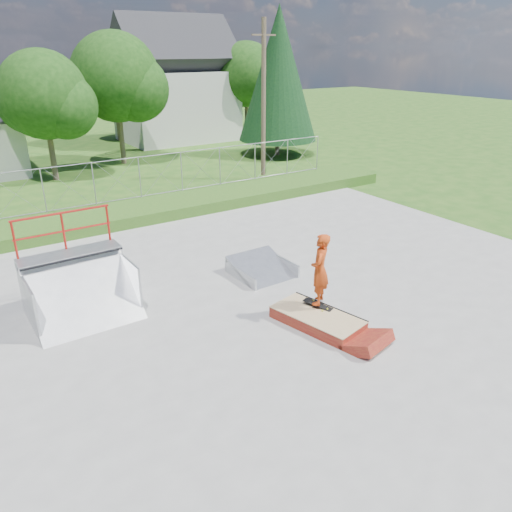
{
  "coord_description": "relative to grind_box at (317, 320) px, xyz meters",
  "views": [
    {
      "loc": [
        -7.44,
        -10.17,
        6.65
      ],
      "look_at": [
        -0.21,
        0.9,
        1.1
      ],
      "focal_mm": 35.0,
      "sensor_mm": 36.0,
      "label": 1
    }
  ],
  "objects": [
    {
      "name": "concrete_pad",
      "position": [
        0.0,
        1.67,
        -0.15
      ],
      "size": [
        20.0,
        16.0,
        0.04
      ],
      "primitive_type": "cube",
      "color": "gray",
      "rests_on": "ground"
    },
    {
      "name": "quarter_pipe",
      "position": [
        -4.88,
        3.73,
        1.14
      ],
      "size": [
        2.68,
        2.28,
        2.64
      ],
      "primitive_type": null,
      "rotation": [
        0.0,
        0.0,
        0.02
      ],
      "color": "#AEB1B7",
      "rests_on": "concrete_pad"
    },
    {
      "name": "tree_center",
      "position": [
        2.78,
        21.48,
        4.67
      ],
      "size": [
        5.44,
        5.12,
        7.6
      ],
      "color": "brown",
      "rests_on": "ground"
    },
    {
      "name": "conifer_tree",
      "position": [
        12.0,
        18.67,
        4.87
      ],
      "size": [
        5.04,
        5.04,
        9.1
      ],
      "color": "brown",
      "rests_on": "ground"
    },
    {
      "name": "tree_back_mid",
      "position": [
        5.21,
        29.52,
        3.46
      ],
      "size": [
        4.08,
        3.84,
        5.7
      ],
      "color": "brown",
      "rests_on": "ground"
    },
    {
      "name": "chain_link_fence",
      "position": [
        0.0,
        12.17,
        1.23
      ],
      "size": [
        20.0,
        0.06,
        1.8
      ],
      "primitive_type": null,
      "color": "#929399",
      "rests_on": "grass_berm"
    },
    {
      "name": "tree_left_near",
      "position": [
        -1.75,
        19.5,
        4.06
      ],
      "size": [
        4.76,
        4.48,
        6.65
      ],
      "color": "brown",
      "rests_on": "ground"
    },
    {
      "name": "skateboard",
      "position": [
        0.26,
        0.3,
        0.22
      ],
      "size": [
        0.54,
        0.81,
        0.13
      ],
      "primitive_type": "cube",
      "rotation": [
        0.14,
        0.0,
        0.44
      ],
      "color": "black",
      "rests_on": "grind_box"
    },
    {
      "name": "flat_bank_ramp",
      "position": [
        0.52,
        3.33,
        0.08
      ],
      "size": [
        1.71,
        1.82,
        0.51
      ],
      "primitive_type": null,
      "rotation": [
        0.0,
        0.0,
        0.02
      ],
      "color": "#AEB1B7",
      "rests_on": "concrete_pad"
    },
    {
      "name": "grind_box",
      "position": [
        0.0,
        0.0,
        0.0
      ],
      "size": [
        1.64,
        2.54,
        0.35
      ],
      "rotation": [
        0.0,
        0.0,
        0.23
      ],
      "color": "maroon",
      "rests_on": "concrete_pad"
    },
    {
      "name": "grass_berm",
      "position": [
        0.0,
        11.17,
        0.08
      ],
      "size": [
        24.0,
        3.0,
        0.5
      ],
      "primitive_type": "cube",
      "color": "#245317",
      "rests_on": "ground"
    },
    {
      "name": "skater",
      "position": [
        0.26,
        0.3,
        1.17
      ],
      "size": [
        0.82,
        0.8,
        1.9
      ],
      "primitive_type": "imported",
      "rotation": [
        0.0,
        0.0,
        3.85
      ],
      "color": "#C03E12",
      "rests_on": "grind_box"
    },
    {
      "name": "utility_pole",
      "position": [
        7.5,
        13.67,
        3.83
      ],
      "size": [
        0.24,
        0.24,
        8.0
      ],
      "primitive_type": "cylinder",
      "color": "brown",
      "rests_on": "ground"
    },
    {
      "name": "tree_right_far",
      "position": [
        14.27,
        25.49,
        4.37
      ],
      "size": [
        5.1,
        4.8,
        7.12
      ],
      "color": "brown",
      "rests_on": "ground"
    },
    {
      "name": "gable_house",
      "position": [
        9.0,
        27.67,
        3.66
      ],
      "size": [
        8.4,
        6.08,
        8.94
      ],
      "color": "beige",
      "rests_on": "ground"
    },
    {
      "name": "ground",
      "position": [
        0.0,
        1.67,
        -0.17
      ],
      "size": [
        120.0,
        120.0,
        0.0
      ],
      "primitive_type": "plane",
      "color": "#245317",
      "rests_on": "ground"
    }
  ]
}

